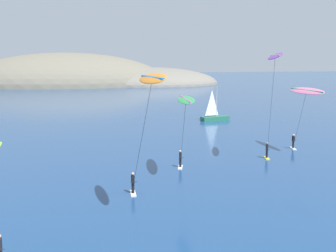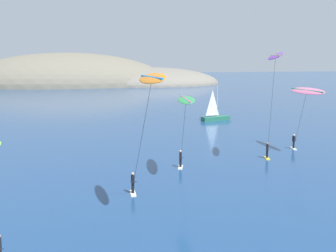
{
  "view_description": "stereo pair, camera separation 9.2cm",
  "coord_description": "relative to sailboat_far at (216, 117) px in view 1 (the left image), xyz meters",
  "views": [
    {
      "loc": [
        -7.83,
        -4.76,
        10.33
      ],
      "look_at": [
        -0.31,
        28.11,
        4.9
      ],
      "focal_mm": 45.0,
      "sensor_mm": 36.0,
      "label": 1
    },
    {
      "loc": [
        -7.74,
        -4.78,
        10.33
      ],
      "look_at": [
        -0.31,
        28.11,
        4.9
      ],
      "focal_mm": 45.0,
      "sensor_mm": 36.0,
      "label": 2
    }
  ],
  "objects": [
    {
      "name": "kitesurfer_orange",
      "position": [
        -18.82,
        -40.65,
        7.65
      ],
      "size": [
        1.54,
        8.94,
        9.51
      ],
      "color": "silver",
      "rests_on": "ground"
    },
    {
      "name": "kitesurfer_purple",
      "position": [
        -4.69,
        -29.42,
        8.98
      ],
      "size": [
        2.6,
        5.82,
        10.96
      ],
      "color": "yellow",
      "rests_on": "ground"
    },
    {
      "name": "sailboat_far",
      "position": [
        0.0,
        0.0,
        0.0
      ],
      "size": [
        5.97,
        2.35,
        5.7
      ],
      "color": "#23664C",
      "rests_on": "ground"
    },
    {
      "name": "headland_island",
      "position": [
        -16.59,
        104.03,
        -0.64
      ],
      "size": [
        101.77,
        49.27,
        25.21
      ],
      "color": "slate",
      "rests_on": "ground"
    },
    {
      "name": "kitesurfer_green",
      "position": [
        -14.11,
        -31.88,
        5.7
      ],
      "size": [
        1.97,
        7.26,
        7.11
      ],
      "color": "silver",
      "rests_on": "ground"
    },
    {
      "name": "kitesurfer_pink",
      "position": [
        1.2,
        -25.35,
        5.74
      ],
      "size": [
        1.34,
        6.42,
        7.24
      ],
      "color": "silver",
      "rests_on": "ground"
    }
  ]
}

